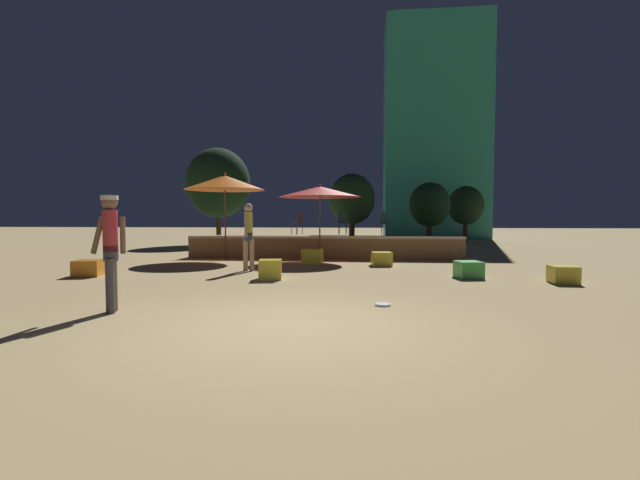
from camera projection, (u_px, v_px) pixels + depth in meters
The scene contains 21 objects.
ground_plane at pixel (285, 326), 5.84m from camera, with size 120.00×120.00×0.00m, color tan.
wooden_deck at pixel (326, 246), 16.63m from camera, with size 9.91×2.95×0.82m.
patio_umbrella_0 at pixel (225, 183), 15.15m from camera, with size 2.83×2.83×3.07m.
patio_umbrella_1 at pixel (320, 192), 14.93m from camera, with size 2.90×2.90×2.66m.
cube_seat_0 at pixel (270, 269), 10.30m from camera, with size 0.62×0.62×0.47m.
cube_seat_1 at pixel (312, 256), 13.72m from camera, with size 0.67×0.67×0.48m.
cube_seat_2 at pixel (382, 259), 13.26m from camera, with size 0.65×0.65×0.42m.
cube_seat_3 at pixel (563, 275), 9.66m from camera, with size 0.56×0.56×0.39m.
cube_seat_4 at pixel (88, 268), 10.85m from camera, with size 0.75×0.75×0.41m.
cube_seat_5 at pixel (469, 269), 10.54m from camera, with size 0.67×0.67×0.41m.
person_0 at pixel (249, 233), 11.88m from camera, with size 0.31×0.54×1.88m.
person_1 at pixel (111, 245), 6.62m from camera, with size 0.51×0.30×1.83m.
bistro_chair_0 at pixel (342, 221), 17.45m from camera, with size 0.41×0.41×0.90m.
bistro_chair_1 at pixel (386, 221), 16.35m from camera, with size 0.48×0.48×0.90m.
bistro_chair_2 at pixel (299, 221), 16.96m from camera, with size 0.47×0.47×0.90m.
frisbee_disc at pixel (383, 304), 7.19m from camera, with size 0.27×0.27×0.03m.
background_tree_0 at pixel (430, 205), 22.33m from camera, with size 2.11×2.11×3.34m.
background_tree_1 at pixel (466, 206), 25.93m from camera, with size 2.14×2.14×3.42m.
background_tree_2 at pixel (352, 199), 20.90m from camera, with size 2.25×2.25×3.65m.
background_tree_3 at pixel (218, 183), 23.92m from camera, with size 3.55×3.55×5.38m.
distant_building at pixel (435, 131), 31.00m from camera, with size 7.27×3.72×15.64m.
Camera 1 is at (1.07, -5.70, 1.47)m, focal length 24.00 mm.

